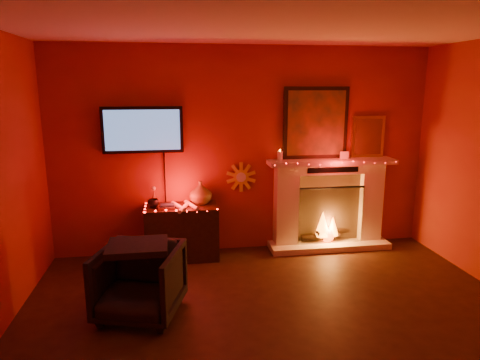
# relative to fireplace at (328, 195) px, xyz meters

# --- Properties ---
(room) EXTENTS (5.00, 5.00, 5.00)m
(room) POSITION_rel_fireplace_xyz_m (-1.14, -2.39, 0.63)
(room) COLOR black
(room) RESTS_ON ground
(floor) EXTENTS (5.00, 5.00, 0.00)m
(floor) POSITION_rel_fireplace_xyz_m (-1.14, -2.39, -0.72)
(floor) COLOR black
(floor) RESTS_ON ground
(fireplace) EXTENTS (1.72, 0.40, 2.18)m
(fireplace) POSITION_rel_fireplace_xyz_m (0.00, 0.00, 0.00)
(fireplace) COLOR beige
(fireplace) RESTS_ON floor
(tv) EXTENTS (1.00, 0.07, 1.24)m
(tv) POSITION_rel_fireplace_xyz_m (-2.44, 0.06, 0.92)
(tv) COLOR black
(tv) RESTS_ON room
(sunburst_clock) EXTENTS (0.40, 0.03, 0.40)m
(sunburst_clock) POSITION_rel_fireplace_xyz_m (-1.19, 0.09, 0.28)
(sunburst_clock) COLOR gold
(sunburst_clock) RESTS_ON room
(console_table) EXTENTS (0.92, 0.58, 1.00)m
(console_table) POSITION_rel_fireplace_xyz_m (-1.98, -0.12, -0.33)
(console_table) COLOR black
(console_table) RESTS_ON floor
(armchair) EXTENTS (0.93, 0.94, 0.69)m
(armchair) POSITION_rel_fireplace_xyz_m (-2.43, -1.50, -0.38)
(armchair) COLOR black
(armchair) RESTS_ON floor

